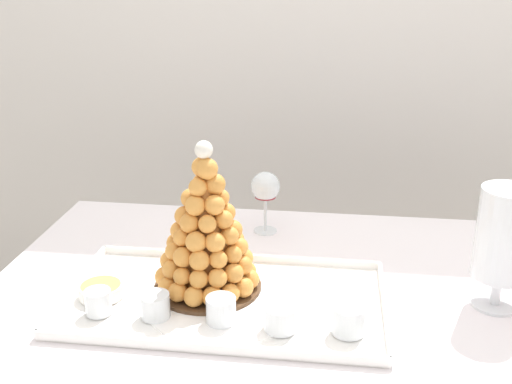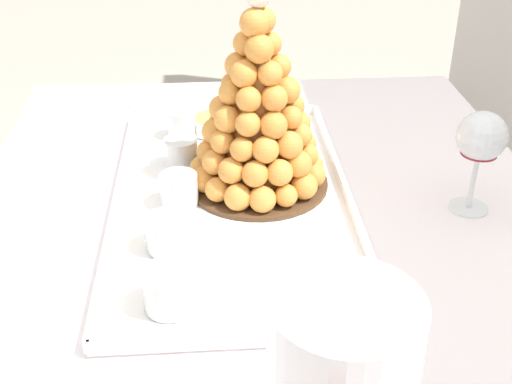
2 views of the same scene
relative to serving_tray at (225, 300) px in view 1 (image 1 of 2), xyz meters
The scene contains 12 objects.
backdrop_wall 1.31m from the serving_tray, 78.70° to the left, with size 4.80×0.10×2.50m, color silver.
buffet_table 0.27m from the serving_tray, 11.68° to the left, with size 1.55×0.94×0.79m.
serving_tray is the anchor object (origin of this frame).
croquembouche 0.14m from the serving_tray, 135.72° to the left, with size 0.23×0.23×0.33m.
dessert_cup_left 0.25m from the serving_tray, 160.62° to the right, with size 0.05×0.05×0.05m.
dessert_cup_mid_left 0.15m from the serving_tray, 146.46° to the right, with size 0.06×0.06×0.05m.
dessert_cup_centre 0.09m from the serving_tray, 84.71° to the right, with size 0.06×0.06×0.05m.
dessert_cup_mid_right 0.16m from the serving_tray, 37.02° to the right, with size 0.06×0.06×0.05m.
dessert_cup_right 0.27m from the serving_tray, 19.33° to the right, with size 0.06×0.06×0.06m.
creme_brulee_ramekin 0.26m from the serving_tray, behind, with size 0.09×0.09×0.03m.
macaron_goblet 0.57m from the serving_tray, ahead, with size 0.11×0.11×0.26m.
wine_glass 0.39m from the serving_tray, 83.55° to the left, with size 0.08×0.08×0.16m.
Camera 1 is at (-0.03, -1.14, 1.45)m, focal length 42.84 mm.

